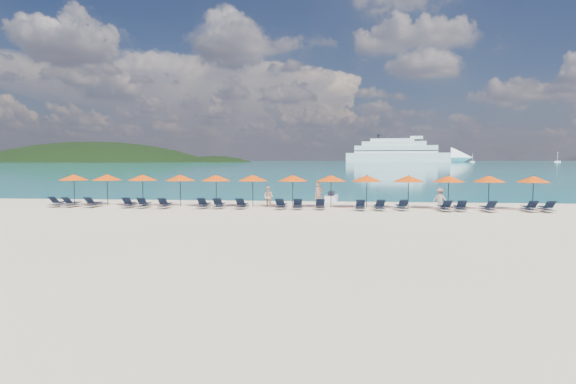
# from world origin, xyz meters

# --- Properties ---
(ground) EXTENTS (1400.00, 1400.00, 0.00)m
(ground) POSITION_xyz_m (0.00, 0.00, 0.00)
(ground) COLOR beige
(sea) EXTENTS (1600.00, 1300.00, 0.01)m
(sea) POSITION_xyz_m (0.00, 660.00, 0.01)
(sea) COLOR #1FA9B2
(sea) RESTS_ON ground
(headland_main) EXTENTS (374.00, 242.00, 126.50)m
(headland_main) POSITION_xyz_m (-300.00, 540.00, -38.00)
(headland_main) COLOR black
(headland_main) RESTS_ON ground
(headland_small) EXTENTS (162.00, 126.00, 85.50)m
(headland_small) POSITION_xyz_m (-150.00, 560.00, -35.00)
(headland_small) COLOR black
(headland_small) RESTS_ON ground
(cruise_ship) EXTENTS (147.06, 48.29, 40.44)m
(cruise_ship) POSITION_xyz_m (86.36, 557.83, 10.52)
(cruise_ship) COLOR white
(cruise_ship) RESTS_ON ground
(sailboat_near) EXTENTS (5.32, 1.77, 9.74)m
(sailboat_near) POSITION_xyz_m (151.21, 525.11, 1.00)
(sailboat_near) COLOR white
(sailboat_near) RESTS_ON ground
(sailboat_far) EXTENTS (6.22, 2.07, 11.40)m
(sailboat_far) POSITION_xyz_m (240.69, 524.58, 1.17)
(sailboat_far) COLOR white
(sailboat_far) RESTS_ON ground
(jetski) EXTENTS (1.02, 2.31, 0.80)m
(jetski) POSITION_xyz_m (2.69, 9.45, 0.33)
(jetski) COLOR white
(jetski) RESTS_ON ground
(beachgoer_a) EXTENTS (0.75, 0.68, 1.73)m
(beachgoer_a) POSITION_xyz_m (1.88, 5.54, 0.86)
(beachgoer_a) COLOR #D8A388
(beachgoer_a) RESTS_ON ground
(beachgoer_b) EXTENTS (0.80, 0.63, 1.45)m
(beachgoer_b) POSITION_xyz_m (-1.52, 4.76, 0.73)
(beachgoer_b) COLOR #D8A388
(beachgoer_b) RESTS_ON ground
(beachgoer_c) EXTENTS (1.02, 0.71, 1.43)m
(beachgoer_c) POSITION_xyz_m (9.86, 4.59, 0.72)
(beachgoer_c) COLOR #D8A388
(beachgoer_c) RESTS_ON ground
(umbrella_0) EXTENTS (2.10, 2.10, 2.28)m
(umbrella_0) POSITION_xyz_m (-15.61, 4.92, 2.02)
(umbrella_0) COLOR black
(umbrella_0) RESTS_ON ground
(umbrella_1) EXTENTS (2.10, 2.10, 2.28)m
(umbrella_1) POSITION_xyz_m (-13.18, 5.03, 2.02)
(umbrella_1) COLOR black
(umbrella_1) RESTS_ON ground
(umbrella_2) EXTENTS (2.10, 2.10, 2.28)m
(umbrella_2) POSITION_xyz_m (-10.55, 5.03, 2.02)
(umbrella_2) COLOR black
(umbrella_2) RESTS_ON ground
(umbrella_3) EXTENTS (2.10, 2.10, 2.28)m
(umbrella_3) POSITION_xyz_m (-7.79, 4.96, 2.02)
(umbrella_3) COLOR black
(umbrella_3) RESTS_ON ground
(umbrella_4) EXTENTS (2.10, 2.10, 2.28)m
(umbrella_4) POSITION_xyz_m (-5.19, 4.85, 2.02)
(umbrella_4) COLOR black
(umbrella_4) RESTS_ON ground
(umbrella_5) EXTENTS (2.10, 2.10, 2.28)m
(umbrella_5) POSITION_xyz_m (-2.67, 5.09, 2.02)
(umbrella_5) COLOR black
(umbrella_5) RESTS_ON ground
(umbrella_6) EXTENTS (2.10, 2.10, 2.28)m
(umbrella_6) POSITION_xyz_m (0.11, 5.08, 2.02)
(umbrella_6) COLOR black
(umbrella_6) RESTS_ON ground
(umbrella_7) EXTENTS (2.10, 2.10, 2.28)m
(umbrella_7) POSITION_xyz_m (2.72, 5.07, 2.02)
(umbrella_7) COLOR black
(umbrella_7) RESTS_ON ground
(umbrella_8) EXTENTS (2.10, 2.10, 2.28)m
(umbrella_8) POSITION_xyz_m (5.12, 5.07, 2.02)
(umbrella_8) COLOR black
(umbrella_8) RESTS_ON ground
(umbrella_9) EXTENTS (2.10, 2.10, 2.28)m
(umbrella_9) POSITION_xyz_m (7.87, 5.02, 2.02)
(umbrella_9) COLOR black
(umbrella_9) RESTS_ON ground
(umbrella_10) EXTENTS (2.10, 2.10, 2.28)m
(umbrella_10) POSITION_xyz_m (10.46, 4.99, 2.02)
(umbrella_10) COLOR black
(umbrella_10) RESTS_ON ground
(umbrella_11) EXTENTS (2.10, 2.10, 2.28)m
(umbrella_11) POSITION_xyz_m (13.06, 5.09, 2.02)
(umbrella_11) COLOR black
(umbrella_11) RESTS_ON ground
(umbrella_12) EXTENTS (2.10, 2.10, 2.28)m
(umbrella_12) POSITION_xyz_m (15.77, 4.89, 2.02)
(umbrella_12) COLOR black
(umbrella_12) RESTS_ON ground
(lounger_0) EXTENTS (0.71, 1.73, 0.66)m
(lounger_0) POSITION_xyz_m (-16.18, 3.86, 0.24)
(lounger_0) COLOR silver
(lounger_0) RESTS_ON ground
(lounger_1) EXTENTS (0.76, 1.75, 0.66)m
(lounger_1) POSITION_xyz_m (-15.08, 3.65, 0.24)
(lounger_1) COLOR silver
(lounger_1) RESTS_ON ground
(lounger_2) EXTENTS (0.65, 1.71, 0.66)m
(lounger_2) POSITION_xyz_m (-13.61, 3.78, 0.24)
(lounger_2) COLOR silver
(lounger_2) RESTS_ON ground
(lounger_3) EXTENTS (0.78, 1.75, 0.66)m
(lounger_3) POSITION_xyz_m (-10.99, 3.79, 0.24)
(lounger_3) COLOR silver
(lounger_3) RESTS_ON ground
(lounger_4) EXTENTS (0.76, 1.75, 0.66)m
(lounger_4) POSITION_xyz_m (-9.89, 3.66, 0.24)
(lounger_4) COLOR silver
(lounger_4) RESTS_ON ground
(lounger_5) EXTENTS (0.74, 1.74, 0.66)m
(lounger_5) POSITION_xyz_m (-8.43, 3.61, 0.24)
(lounger_5) COLOR silver
(lounger_5) RESTS_ON ground
(lounger_6) EXTENTS (0.65, 1.71, 0.66)m
(lounger_6) POSITION_xyz_m (-5.78, 3.82, 0.24)
(lounger_6) COLOR silver
(lounger_6) RESTS_ON ground
(lounger_7) EXTENTS (0.71, 1.73, 0.66)m
(lounger_7) POSITION_xyz_m (-4.73, 3.81, 0.24)
(lounger_7) COLOR silver
(lounger_7) RESTS_ON ground
(lounger_8) EXTENTS (0.69, 1.72, 0.66)m
(lounger_8) POSITION_xyz_m (-3.17, 3.79, 0.24)
(lounger_8) COLOR silver
(lounger_8) RESTS_ON ground
(lounger_9) EXTENTS (0.72, 1.73, 0.66)m
(lounger_9) POSITION_xyz_m (-0.54, 3.85, 0.24)
(lounger_9) COLOR silver
(lounger_9) RESTS_ON ground
(lounger_10) EXTENTS (0.78, 1.75, 0.66)m
(lounger_10) POSITION_xyz_m (0.55, 3.88, 0.24)
(lounger_10) COLOR silver
(lounger_10) RESTS_ON ground
(lounger_11) EXTENTS (0.76, 1.75, 0.66)m
(lounger_11) POSITION_xyz_m (2.03, 3.89, 0.24)
(lounger_11) COLOR silver
(lounger_11) RESTS_ON ground
(lounger_12) EXTENTS (0.66, 1.71, 0.66)m
(lounger_12) POSITION_xyz_m (4.64, 3.60, 0.24)
(lounger_12) COLOR silver
(lounger_12) RESTS_ON ground
(lounger_13) EXTENTS (0.73, 1.74, 0.66)m
(lounger_13) POSITION_xyz_m (5.86, 3.70, 0.24)
(lounger_13) COLOR silver
(lounger_13) RESTS_ON ground
(lounger_14) EXTENTS (0.73, 1.74, 0.66)m
(lounger_14) POSITION_xyz_m (7.31, 3.91, 0.24)
(lounger_14) COLOR silver
(lounger_14) RESTS_ON ground
(lounger_15) EXTENTS (0.77, 1.75, 0.66)m
(lounger_15) POSITION_xyz_m (9.94, 3.62, 0.24)
(lounger_15) COLOR silver
(lounger_15) RESTS_ON ground
(lounger_16) EXTENTS (0.74, 1.74, 0.66)m
(lounger_16) POSITION_xyz_m (10.94, 3.73, 0.24)
(lounger_16) COLOR silver
(lounger_16) RESTS_ON ground
(lounger_17) EXTENTS (0.75, 1.74, 0.66)m
(lounger_17) POSITION_xyz_m (12.61, 3.58, 0.24)
(lounger_17) COLOR silver
(lounger_17) RESTS_ON ground
(lounger_18) EXTENTS (0.66, 1.71, 0.66)m
(lounger_18) POSITION_xyz_m (15.19, 3.88, 0.24)
(lounger_18) COLOR silver
(lounger_18) RESTS_ON ground
(lounger_19) EXTENTS (0.67, 1.72, 0.66)m
(lounger_19) POSITION_xyz_m (16.21, 3.83, 0.24)
(lounger_19) COLOR silver
(lounger_19) RESTS_ON ground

